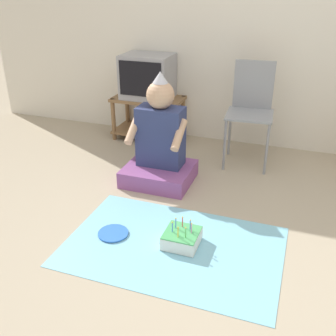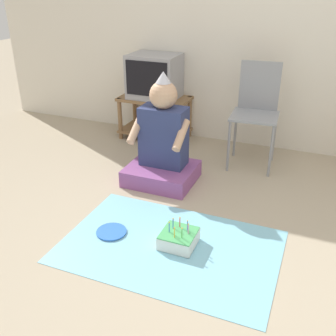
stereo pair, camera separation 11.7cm
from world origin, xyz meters
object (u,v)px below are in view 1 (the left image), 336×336
at_px(tv, 148,76).
at_px(person_seated, 160,146).
at_px(birthday_cake, 182,238).
at_px(paper_plate, 113,233).
at_px(folding_chair, 251,106).

height_order(tv, person_seated, person_seated).
distance_m(person_seated, birthday_cake, 0.96).
xyz_separation_m(tv, birthday_cake, (0.91, -1.69, -0.61)).
distance_m(tv, paper_plate, 1.91).
bearing_deg(birthday_cake, folding_chair, 83.02).
bearing_deg(folding_chair, birthday_cake, -96.98).
bearing_deg(paper_plate, birthday_cake, 6.06).
distance_m(birthday_cake, paper_plate, 0.48).
relative_size(folding_chair, paper_plate, 4.44).
bearing_deg(person_seated, birthday_cake, -60.70).
distance_m(person_seated, paper_plate, 0.91).
distance_m(folding_chair, person_seated, 0.93).
relative_size(person_seated, birthday_cake, 4.15).
xyz_separation_m(person_seated, paper_plate, (-0.02, -0.86, -0.30)).
relative_size(person_seated, paper_plate, 4.48).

